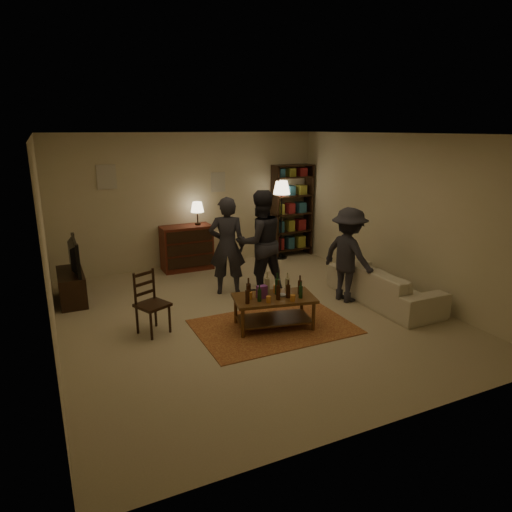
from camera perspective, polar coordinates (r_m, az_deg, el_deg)
floor at (r=7.08m, az=-0.54°, el=-7.39°), size 6.00×6.00×0.00m
room_shell at (r=9.19m, az=-12.19°, el=9.35°), size 6.00×6.00×6.00m
rug at (r=6.68m, az=2.23°, el=-8.80°), size 2.20×1.50×0.01m
coffee_table at (r=6.52m, az=2.21°, el=-5.59°), size 1.24×0.83×0.81m
dining_chair at (r=6.52m, az=-13.14°, el=-5.44°), size 0.52×0.52×0.90m
tv_stand at (r=8.09m, az=-22.11°, el=-2.68°), size 0.40×1.00×1.06m
dresser at (r=9.28m, az=-8.60°, el=1.18°), size 1.00×0.50×1.36m
bookshelf at (r=10.16m, az=4.50°, el=5.79°), size 0.90×0.34×2.02m
floor_lamp at (r=9.82m, az=3.22°, el=7.87°), size 0.36×0.36×1.70m
sofa at (r=7.79m, az=15.65°, el=-3.41°), size 0.81×2.08×0.61m
person_left at (r=7.76m, az=-3.64°, el=1.25°), size 0.72×0.60×1.69m
person_right at (r=7.81m, az=0.51°, el=1.75°), size 0.87×0.68×1.78m
person_by_sofa at (r=7.58m, az=11.48°, el=0.11°), size 0.78×1.11×1.56m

